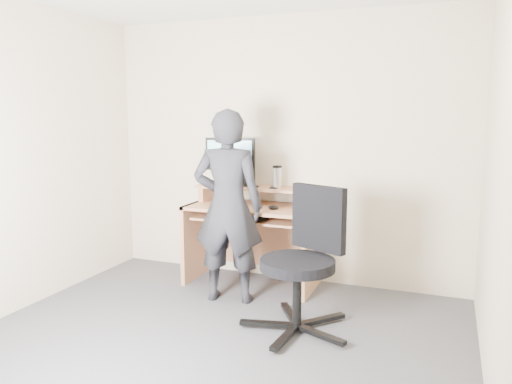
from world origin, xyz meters
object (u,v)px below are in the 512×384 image
Objects in this scene: desk at (255,225)px; monitor at (230,157)px; office_chair at (305,255)px; person at (228,207)px.

monitor is at bearing 171.44° from desk.
desk is 1.15× the size of office_chair.
desk is at bearing 153.32° from office_chair.
monitor is 0.46× the size of office_chair.
monitor reaches higher than office_chair.
monitor is 0.72m from person.
person is at bearing -94.10° from desk.
office_chair is (1.00, -0.90, -0.62)m from monitor.
person reaches higher than desk.
office_chair is at bearing -50.38° from monitor.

